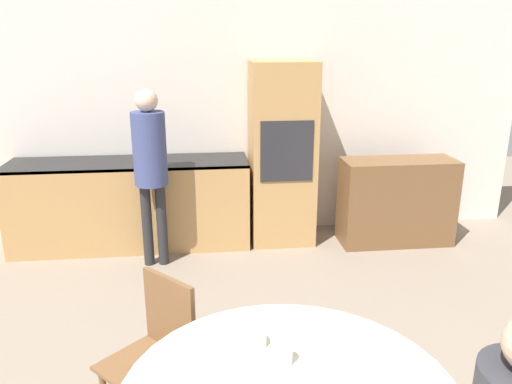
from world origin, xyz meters
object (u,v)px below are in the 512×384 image
oven_unit (282,154)px  bowl_near (250,339)px  chair_far_left (157,348)px  sideboard (396,202)px  person_standing (150,159)px  cup (283,354)px

oven_unit → bowl_near: oven_unit is taller
chair_far_left → sideboard: bearing=92.9°
person_standing → bowl_near: (0.66, -2.53, -0.25)m
oven_unit → cup: (-0.50, -3.17, -0.12)m
chair_far_left → person_standing: 2.20m
sideboard → bowl_near: bearing=-122.9°
person_standing → bowl_near: size_ratio=11.47×
chair_far_left → cup: 0.86m
sideboard → cup: 3.41m
oven_unit → chair_far_left: size_ratio=2.10×
person_standing → bowl_near: bearing=-75.4°
chair_far_left → bowl_near: (0.46, -0.40, 0.29)m
chair_far_left → person_standing: (-0.19, 2.12, 0.54)m
cup → bowl_near: cup is taller
chair_far_left → cup: bearing=3.5°
sideboard → bowl_near: sideboard is taller
oven_unit → cup: oven_unit is taller
sideboard → cup: bearing=-119.8°
cup → bowl_near: size_ratio=0.60×
oven_unit → sideboard: (1.18, -0.23, -0.49)m
sideboard → chair_far_left: bearing=-133.5°
sideboard → oven_unit: bearing=169.2°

